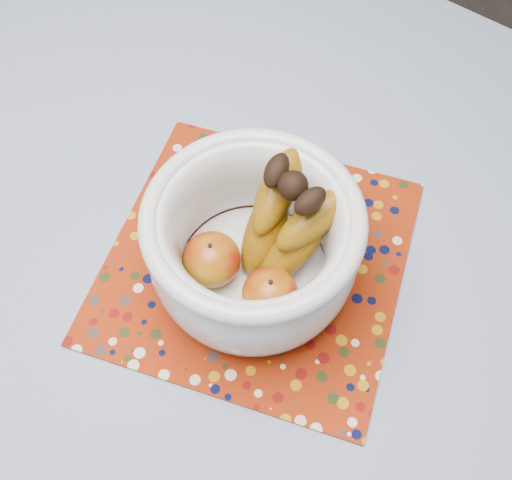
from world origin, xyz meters
TOP-DOWN VIEW (x-y plane):
  - table at (0.00, 0.00)m, footprint 1.20×1.20m
  - tablecloth at (0.00, 0.00)m, footprint 1.32×1.32m
  - placemat at (0.12, 0.05)m, footprint 0.47×0.47m
  - fruit_bowl at (0.14, 0.04)m, footprint 0.25×0.25m

SIDE VIEW (x-z plane):
  - table at x=0.00m, z-range 0.30..1.05m
  - tablecloth at x=0.00m, z-range 0.75..0.76m
  - placemat at x=0.12m, z-range 0.76..0.76m
  - fruit_bowl at x=0.14m, z-range 0.76..0.94m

